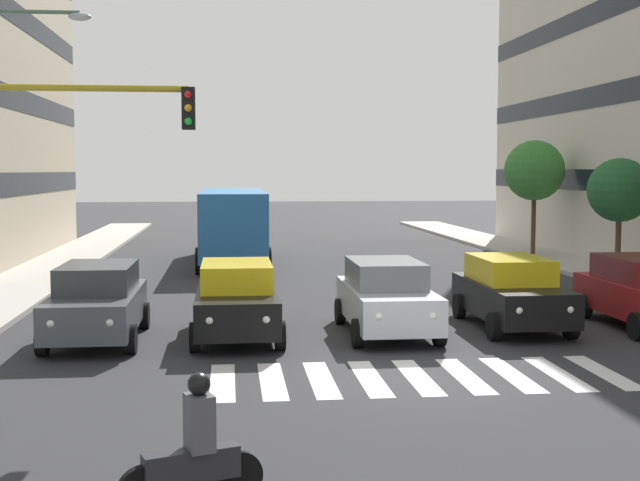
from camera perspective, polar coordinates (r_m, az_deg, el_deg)
The scene contains 12 objects.
ground_plane at distance 16.11m, azimuth 6.54°, elevation -9.07°, with size 180.00×180.00×0.00m, color #2D2D30.
crosswalk_markings at distance 16.11m, azimuth 6.54°, elevation -9.05°, with size 7.65×2.80×0.01m.
car_1 at distance 21.25m, azimuth 12.68°, elevation -3.36°, with size 2.02×4.44×1.72m.
car_2 at distance 20.01m, azimuth 4.45°, elevation -3.76°, with size 2.02×4.44×1.72m.
car_3 at distance 19.60m, azimuth -5.59°, elevation -3.94°, with size 2.02×4.44×1.72m.
car_4 at distance 19.80m, azimuth -14.69°, elevation -3.99°, with size 2.02×4.44×1.72m.
bus_behind_traffic at distance 35.17m, azimuth -5.87°, elevation 1.48°, with size 2.78×10.50×3.00m.
motorcycle_with_rider at distance 9.97m, azimuth -8.43°, elevation -13.96°, with size 1.64×0.66×1.57m.
traffic_light_gantry at distance 16.17m, azimuth -19.31°, elevation 4.02°, with size 4.45×0.36×5.50m.
street_lamp_right at distance 22.32m, azimuth -20.66°, elevation 6.85°, with size 2.74×0.28×7.66m.
street_tree_2 at distance 31.60m, azimuth 19.42°, elevation 3.18°, with size 2.24×2.24×4.11m.
street_tree_3 at distance 38.68m, azimuth 14.17°, elevation 4.55°, with size 2.65×2.65×5.00m.
Camera 1 is at (3.47, 15.26, 3.83)m, focal length 47.80 mm.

